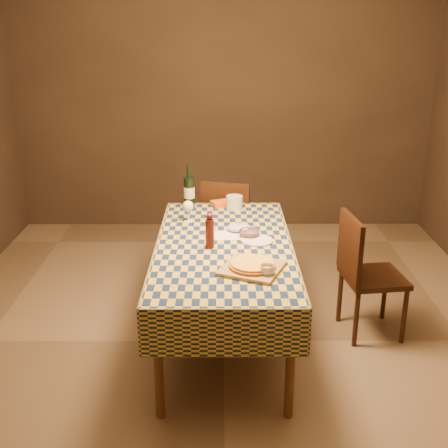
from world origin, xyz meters
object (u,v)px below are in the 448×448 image
Objects in this scene: chair_far at (228,224)px; chair_right at (364,269)px; dining_table at (224,254)px; white_plate at (257,240)px; bowl at (249,234)px; wine_bottle at (189,191)px; cutting_board at (252,268)px; pizza at (252,264)px.

chair_right is at bearing -44.24° from chair_far.
white_plate reaches higher than dining_table.
bowl is (0.18, 0.14, 0.10)m from dining_table.
bowl is 0.16× the size of chair_right.
chair_far is at bearing 88.20° from dining_table.
dining_table is 12.45× the size of bowl.
bowl is 0.10m from white_plate.
chair_right reaches higher than bowl.
white_plate is (0.51, -0.76, -0.13)m from wine_bottle.
chair_far is (-0.14, 1.50, -0.26)m from cutting_board.
chair_far reaches higher than dining_table.
chair_far reaches higher than pizza.
pizza is 1.04m from chair_right.
wine_bottle reaches higher than cutting_board.
chair_right reaches higher than white_plate.
dining_table is 0.89m from wine_bottle.
pizza reaches higher than white_plate.
chair_right is (0.84, -0.02, -0.27)m from bowl.
cutting_board is 2.34× the size of bowl.
pizza reaches higher than bowl.
chair_far is (0.03, 1.08, -0.17)m from dining_table.
chair_right is at bearing -1.12° from bowl.
cutting_board reaches higher than dining_table.
pizza is 0.48m from white_plate.
bowl is at bearing -55.59° from wine_bottle.
cutting_board is (0.17, -0.42, 0.09)m from dining_table.
dining_table is at bearing -167.16° from white_plate.
pizza is at bearing -90.72° from bowl.
wine_bottle is (-0.28, 0.82, 0.21)m from dining_table.
wine_bottle is 0.38× the size of chair_far.
dining_table is 8.29× the size of white_plate.
wine_bottle is at bearing 123.85° from white_plate.
bowl is 0.88m from chair_right.
white_plate is at bearing -60.57° from bowl.
cutting_board is 1.04m from chair_right.
pizza is at bearing 180.00° from cutting_board.
chair_far is at bearing 135.76° from chair_right.
pizza is (0.17, -0.42, 0.11)m from dining_table.
white_plate is at bearing -56.15° from wine_bottle.
wine_bottle is 1.52m from chair_right.
chair_far reaches higher than cutting_board.
pizza is 2.53× the size of bowl.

